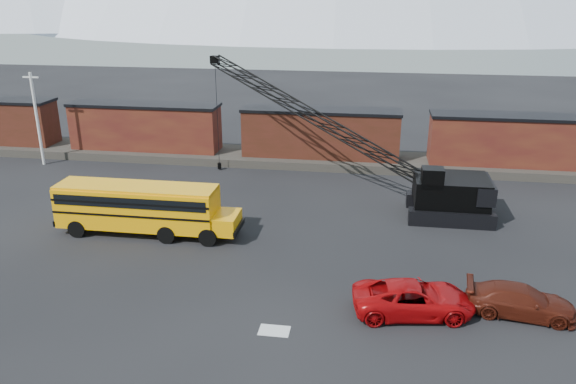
% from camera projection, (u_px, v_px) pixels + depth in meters
% --- Properties ---
extents(ground, '(160.00, 160.00, 0.00)m').
position_uv_depth(ground, '(278.00, 286.00, 29.21)').
color(ground, black).
rests_on(ground, ground).
extents(gravel_berm, '(120.00, 5.00, 0.70)m').
position_uv_depth(gravel_berm, '(320.00, 159.00, 49.51)').
color(gravel_berm, '#433E37').
rests_on(gravel_berm, ground).
extents(boxcar_west_near, '(13.70, 3.10, 4.17)m').
position_uv_depth(boxcar_west_near, '(146.00, 126.00, 50.97)').
color(boxcar_west_near, '#441313').
rests_on(boxcar_west_near, gravel_berm).
extents(boxcar_mid, '(13.70, 3.10, 4.17)m').
position_uv_depth(boxcar_mid, '(321.00, 133.00, 48.68)').
color(boxcar_mid, '#4A1D14').
rests_on(boxcar_mid, gravel_berm).
extents(boxcar_east_near, '(13.70, 3.10, 4.17)m').
position_uv_depth(boxcar_east_near, '(513.00, 140.00, 46.39)').
color(boxcar_east_near, '#441313').
rests_on(boxcar_east_near, gravel_berm).
extents(utility_pole, '(1.40, 0.24, 8.00)m').
position_uv_depth(utility_pole, '(37.00, 118.00, 47.93)').
color(utility_pole, silver).
rests_on(utility_pole, ground).
extents(snow_patch, '(1.40, 0.90, 0.02)m').
position_uv_depth(snow_patch, '(274.00, 331.00, 25.42)').
color(snow_patch, silver).
rests_on(snow_patch, ground).
extents(school_bus, '(11.65, 2.65, 3.19)m').
position_uv_depth(school_bus, '(143.00, 207.00, 34.89)').
color(school_bus, '#F4A005').
rests_on(school_bus, ground).
extents(red_pickup, '(6.06, 3.47, 1.59)m').
position_uv_depth(red_pickup, '(413.00, 298.00, 26.55)').
color(red_pickup, '#AD080B').
rests_on(red_pickup, ground).
extents(maroon_suv, '(5.25, 2.65, 1.46)m').
position_uv_depth(maroon_suv, '(521.00, 301.00, 26.46)').
color(maroon_suv, '#4A170D').
rests_on(maroon_suv, ground).
extents(crawler_crane, '(21.37, 10.27, 9.73)m').
position_uv_depth(crawler_crane, '(314.00, 117.00, 41.11)').
color(crawler_crane, black).
rests_on(crawler_crane, ground).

